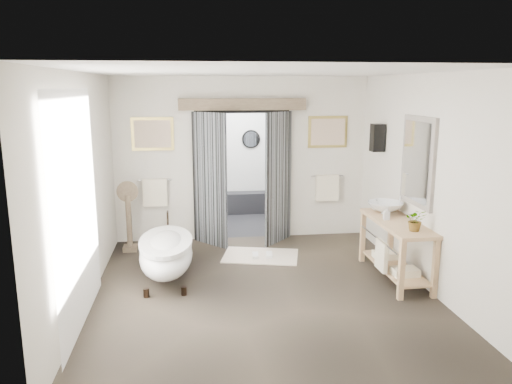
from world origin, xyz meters
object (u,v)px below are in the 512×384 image
(rug, at_px, (261,256))
(vanity, at_px, (395,245))
(clawfoot_tub, at_px, (166,253))
(basin, at_px, (385,208))

(rug, bearing_deg, vanity, -33.88)
(clawfoot_tub, height_order, vanity, vanity)
(clawfoot_tub, relative_size, basin, 3.16)
(clawfoot_tub, bearing_deg, rug, 28.94)
(clawfoot_tub, bearing_deg, vanity, -6.57)
(rug, bearing_deg, clawfoot_tub, -151.06)
(clawfoot_tub, xyz_separation_m, rug, (1.47, 0.81, -0.39))
(basin, bearing_deg, clawfoot_tub, -162.14)
(vanity, bearing_deg, basin, 88.72)
(vanity, relative_size, basin, 3.03)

